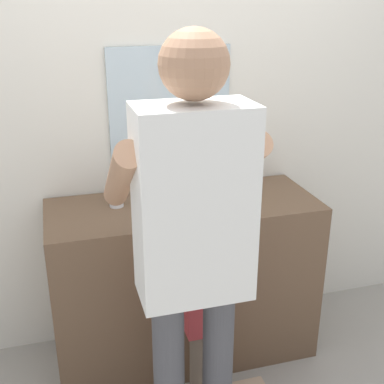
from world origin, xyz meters
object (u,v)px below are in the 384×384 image
soap_bottle (246,186)px  child_toddler (207,306)px  toothbrush_cup (116,196)px  adult_parent (193,231)px

soap_bottle → child_toddler: soap_bottle is taller
toothbrush_cup → soap_bottle: bearing=-7.0°
adult_parent → toothbrush_cup: bearing=104.4°
soap_bottle → child_toddler: size_ratio=0.18×
toothbrush_cup → child_toddler: (0.33, -0.47, -0.40)m
soap_bottle → adult_parent: adult_parent is taller
soap_bottle → child_toddler: bearing=-130.4°
toothbrush_cup → child_toddler: toothbrush_cup is taller
soap_bottle → child_toddler: (-0.33, -0.38, -0.41)m
child_toddler → toothbrush_cup: bearing=125.6°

